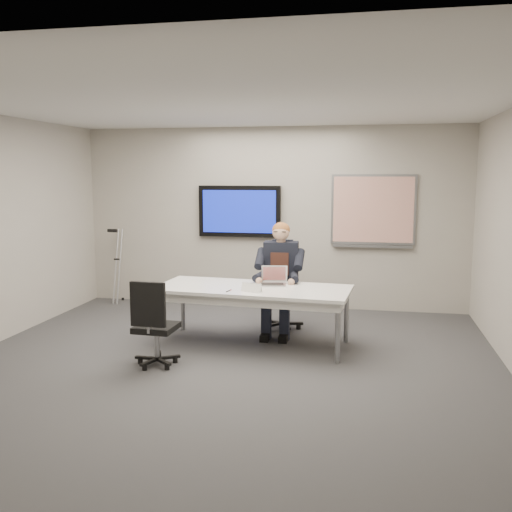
% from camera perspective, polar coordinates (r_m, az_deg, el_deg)
% --- Properties ---
extents(floor, '(6.00, 6.00, 0.02)m').
position_cam_1_polar(floor, '(6.29, -3.13, -11.06)').
color(floor, '#363638').
rests_on(floor, ground).
extents(ceiling, '(6.00, 6.00, 0.02)m').
position_cam_1_polar(ceiling, '(5.99, -3.35, 15.13)').
color(ceiling, silver).
rests_on(ceiling, wall_back).
extents(wall_back, '(6.00, 0.02, 2.80)m').
position_cam_1_polar(wall_back, '(8.91, 1.57, 3.83)').
color(wall_back, '#A9A298').
rests_on(wall_back, ground).
extents(wall_front, '(6.00, 0.02, 2.80)m').
position_cam_1_polar(wall_front, '(3.20, -16.73, -4.28)').
color(wall_front, '#A9A298').
rests_on(wall_front, ground).
extents(conference_table, '(2.40, 1.15, 0.72)m').
position_cam_1_polar(conference_table, '(6.92, -0.33, -3.80)').
color(conference_table, white).
rests_on(conference_table, ground).
extents(tv_display, '(1.30, 0.09, 0.80)m').
position_cam_1_polar(tv_display, '(8.94, -1.66, 4.49)').
color(tv_display, black).
rests_on(tv_display, wall_back).
extents(whiteboard, '(1.25, 0.08, 1.10)m').
position_cam_1_polar(whiteboard, '(8.74, 11.63, 4.44)').
color(whiteboard, gray).
rests_on(whiteboard, wall_back).
extents(office_chair_far, '(0.62, 0.62, 1.12)m').
position_cam_1_polar(office_chair_far, '(7.73, 2.52, -4.71)').
color(office_chair_far, black).
rests_on(office_chair_far, ground).
extents(office_chair_near, '(0.48, 0.48, 0.96)m').
position_cam_1_polar(office_chair_near, '(6.33, -10.06, -8.22)').
color(office_chair_near, black).
rests_on(office_chair_near, ground).
extents(seated_person, '(0.46, 0.79, 1.45)m').
position_cam_1_polar(seated_person, '(7.42, 2.29, -3.40)').
color(seated_person, '#1B1F2E').
rests_on(seated_person, office_chair_far).
extents(crutch, '(0.43, 0.68, 1.30)m').
position_cam_1_polar(crutch, '(9.52, -13.66, -0.83)').
color(crutch, '#B3B5BB').
rests_on(crutch, ground).
extents(laptop, '(0.35, 0.35, 0.23)m').
position_cam_1_polar(laptop, '(7.06, 1.74, -2.41)').
color(laptop, '#ACACAE').
rests_on(laptop, conference_table).
extents(name_tent, '(0.26, 0.14, 0.10)m').
position_cam_1_polar(name_tent, '(6.64, -0.44, -3.14)').
color(name_tent, white).
rests_on(name_tent, conference_table).
extents(pen, '(0.04, 0.13, 0.01)m').
position_cam_1_polar(pen, '(6.67, -2.74, -3.49)').
color(pen, black).
rests_on(pen, conference_table).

